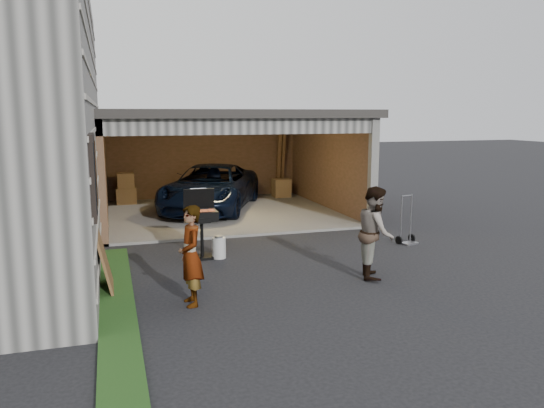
{
  "coord_description": "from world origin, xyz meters",
  "views": [
    {
      "loc": [
        -2.27,
        -8.03,
        2.8
      ],
      "look_at": [
        0.59,
        1.21,
        1.15
      ],
      "focal_mm": 35.0,
      "sensor_mm": 36.0,
      "label": 1
    }
  ],
  "objects": [
    {
      "name": "minivan",
      "position": [
        0.5,
        6.9,
        0.65
      ],
      "size": [
        3.89,
        5.13,
        1.29
      ],
      "primitive_type": "imported",
      "rotation": [
        0.0,
        0.0,
        -0.43
      ],
      "color": "black",
      "rests_on": "ground"
    },
    {
      "name": "groundcover_strip",
      "position": [
        -2.25,
        -1.0,
        0.03
      ],
      "size": [
        0.5,
        8.0,
        0.06
      ],
      "primitive_type": "cube",
      "color": "#193814",
      "rests_on": "ground"
    },
    {
      "name": "ground",
      "position": [
        0.0,
        0.0,
        0.0
      ],
      "size": [
        80.0,
        80.0,
        0.0
      ],
      "primitive_type": "plane",
      "color": "black",
      "rests_on": "ground"
    },
    {
      "name": "propane_tank",
      "position": [
        -0.28,
        1.92,
        0.2
      ],
      "size": [
        0.32,
        0.32,
        0.41
      ],
      "primitive_type": "cylinder",
      "rotation": [
        0.0,
        0.0,
        -0.17
      ],
      "color": "silver",
      "rests_on": "ground"
    },
    {
      "name": "woman",
      "position": [
        -1.19,
        -0.5,
        0.75
      ],
      "size": [
        0.4,
        0.57,
        1.49
      ],
      "primitive_type": "imported",
      "rotation": [
        0.0,
        0.0,
        -1.49
      ],
      "color": "#9FAEC8",
      "rests_on": "ground"
    },
    {
      "name": "garage",
      "position": [
        0.76,
        6.79,
        1.87
      ],
      "size": [
        6.8,
        6.3,
        2.9
      ],
      "color": "#605E59",
      "rests_on": "ground"
    },
    {
      "name": "man",
      "position": [
        2.05,
        -0.07,
        0.79
      ],
      "size": [
        0.85,
        0.94,
        1.59
      ],
      "primitive_type": "imported",
      "rotation": [
        0.0,
        0.0,
        1.18
      ],
      "color": "#49281C",
      "rests_on": "ground"
    },
    {
      "name": "hand_truck",
      "position": [
        3.88,
        1.87,
        0.21
      ],
      "size": [
        0.47,
        0.41,
        1.07
      ],
      "rotation": [
        0.0,
        0.0,
        0.27
      ],
      "color": "gray",
      "rests_on": "ground"
    },
    {
      "name": "plywood_panel",
      "position": [
        -2.4,
        0.48,
        0.48
      ],
      "size": [
        0.24,
        0.87,
        0.96
      ],
      "primitive_type": "cube",
      "rotation": [
        0.0,
        -0.21,
        0.0
      ],
      "color": "brown",
      "rests_on": "ground"
    },
    {
      "name": "bbq_grill",
      "position": [
        -0.6,
        2.03,
        0.8
      ],
      "size": [
        0.6,
        0.53,
        1.35
      ],
      "color": "black",
      "rests_on": "ground"
    }
  ]
}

